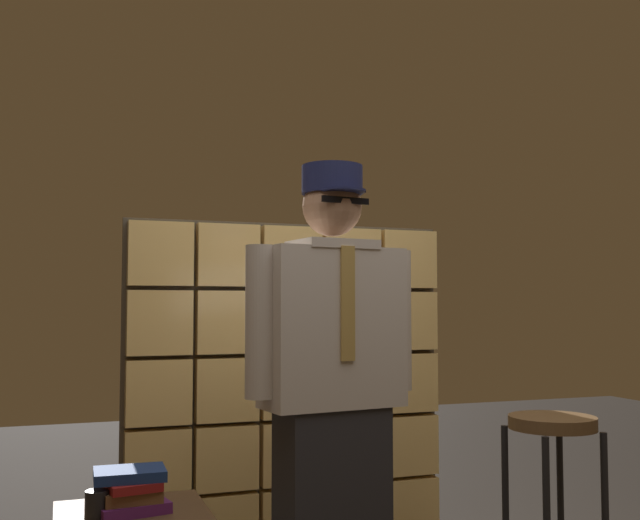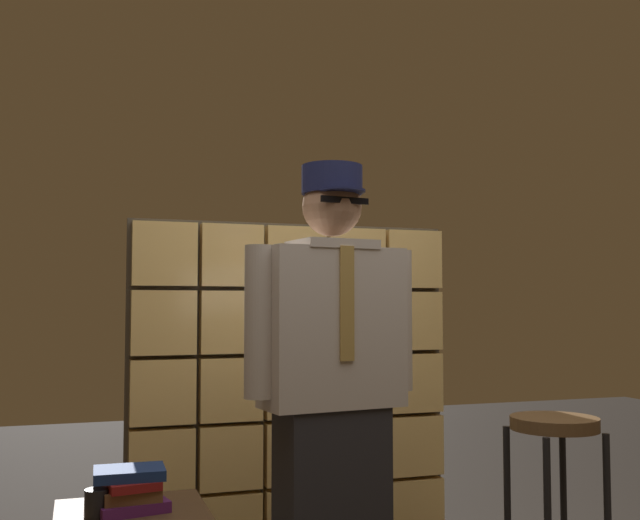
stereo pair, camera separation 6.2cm
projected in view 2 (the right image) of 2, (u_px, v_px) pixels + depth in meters
The scene contains 5 objects.
glass_block_wall at pixel (295, 387), 3.74m from camera, with size 1.68×0.10×1.68m.
standing_person at pixel (332, 388), 2.77m from camera, with size 0.71×0.33×1.78m.
bar_stool at pixel (555, 470), 2.85m from camera, with size 0.34×0.34×0.80m.
book_stack at pixel (131, 489), 2.56m from camera, with size 0.27×0.23×0.15m.
coffee_mug at pixel (97, 503), 2.48m from camera, with size 0.13×0.08×0.09m.
Camera 2 is at (-1.06, -2.20, 1.24)m, focal length 41.12 mm.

